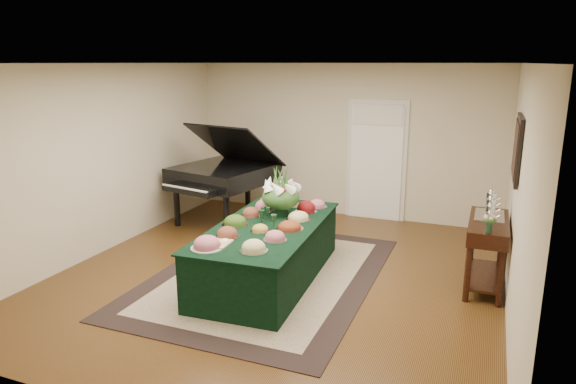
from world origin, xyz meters
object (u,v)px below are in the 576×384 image
at_px(grand_piano, 224,174).
at_px(floral_centerpiece, 281,192).
at_px(buffet_table, 268,252).
at_px(mahogany_sideboard, 488,236).

bearing_deg(grand_piano, floral_centerpiece, -41.17).
bearing_deg(buffet_table, floral_centerpiece, 92.36).
relative_size(buffet_table, mahogany_sideboard, 2.25).
xyz_separation_m(floral_centerpiece, grand_piano, (-1.65, 1.44, -0.17)).
height_order(floral_centerpiece, grand_piano, grand_piano).
bearing_deg(buffet_table, mahogany_sideboard, 16.37).
xyz_separation_m(buffet_table, floral_centerpiece, (-0.02, 0.48, 0.67)).
bearing_deg(floral_centerpiece, mahogany_sideboard, 6.15).
distance_m(floral_centerpiece, mahogany_sideboard, 2.64).
bearing_deg(mahogany_sideboard, floral_centerpiece, -173.85).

